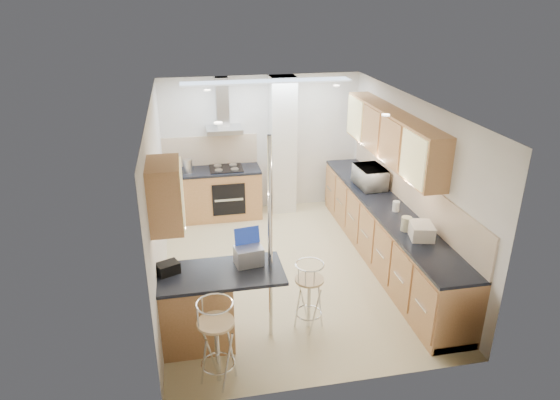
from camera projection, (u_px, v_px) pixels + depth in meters
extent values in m
plane|color=beige|center=(289.00, 269.00, 7.48)|extent=(4.80, 4.80, 0.00)
cube|color=white|center=(262.00, 144.00, 9.16)|extent=(3.60, 0.04, 2.50)
cube|color=white|center=(341.00, 284.00, 4.82)|extent=(3.60, 0.04, 2.50)
cube|color=white|center=(158.00, 202.00, 6.67)|extent=(0.04, 4.80, 2.50)
cube|color=white|center=(409.00, 183.00, 7.31)|extent=(0.04, 4.80, 2.50)
cube|color=white|center=(290.00, 103.00, 6.50)|extent=(3.60, 4.80, 0.02)
cube|color=#AC7844|center=(391.00, 135.00, 7.39)|extent=(0.34, 3.00, 0.72)
cube|color=#AC7844|center=(165.00, 195.00, 5.23)|extent=(0.34, 0.62, 0.72)
cube|color=beige|center=(408.00, 188.00, 7.33)|extent=(0.03, 4.40, 0.56)
cube|color=beige|center=(210.00, 151.00, 9.00)|extent=(1.70, 0.03, 0.56)
cube|color=white|center=(283.00, 146.00, 9.04)|extent=(0.45, 0.40, 2.50)
cube|color=silver|center=(224.00, 130.00, 8.66)|extent=(0.62, 0.48, 0.08)
cube|color=silver|center=(222.00, 103.00, 8.62)|extent=(0.22, 0.20, 0.88)
cylinder|color=silver|center=(270.00, 243.00, 5.58)|extent=(0.05, 0.05, 2.50)
cube|color=black|center=(229.00, 200.00, 8.79)|extent=(0.58, 0.02, 0.58)
cube|color=black|center=(226.00, 169.00, 8.89)|extent=(0.58, 0.50, 0.02)
cube|color=tan|center=(267.00, 81.00, 8.13)|extent=(2.80, 0.35, 0.02)
cube|color=#AC7844|center=(385.00, 234.00, 7.57)|extent=(0.60, 4.40, 0.88)
cube|color=black|center=(388.00, 207.00, 7.39)|extent=(0.63, 4.40, 0.04)
cube|color=#AC7844|center=(213.00, 195.00, 9.03)|extent=(1.70, 0.60, 0.88)
cube|color=black|center=(212.00, 171.00, 8.85)|extent=(1.70, 0.63, 0.04)
cube|color=#AC7844|center=(220.00, 309.00, 5.79)|extent=(1.35, 0.62, 0.90)
cube|color=black|center=(218.00, 274.00, 5.61)|extent=(1.47, 0.72, 0.04)
imported|color=silver|center=(370.00, 177.00, 8.02)|extent=(0.44, 0.62, 0.33)
cube|color=#929399|center=(249.00, 256.00, 5.74)|extent=(0.34, 0.28, 0.21)
cube|color=black|center=(168.00, 268.00, 5.56)|extent=(0.29, 0.25, 0.13)
cylinder|color=silver|center=(365.00, 181.00, 8.06)|extent=(0.15, 0.15, 0.19)
cylinder|color=silver|center=(359.00, 171.00, 8.58)|extent=(0.13, 0.13, 0.15)
cylinder|color=#B6B292|center=(406.00, 224.00, 6.59)|extent=(0.18, 0.18, 0.19)
cylinder|color=silver|center=(396.00, 206.00, 7.17)|extent=(0.11, 0.11, 0.15)
cube|color=silver|center=(421.00, 231.00, 6.40)|extent=(0.36, 0.41, 0.19)
cylinder|color=silver|center=(188.00, 166.00, 8.66)|extent=(0.16, 0.16, 0.24)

